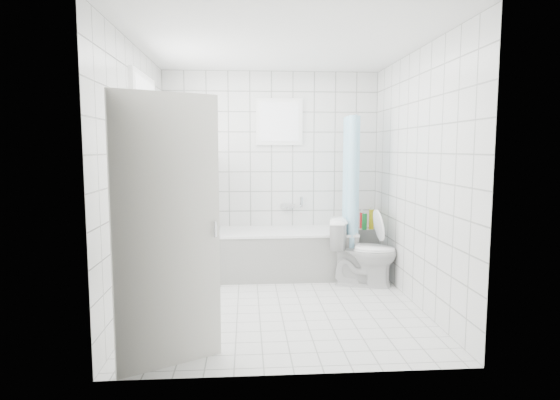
{
  "coord_description": "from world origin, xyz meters",
  "views": [
    {
      "loc": [
        -0.33,
        -4.66,
        1.6
      ],
      "look_at": [
        0.03,
        0.35,
        1.05
      ],
      "focal_mm": 30.0,
      "sensor_mm": 36.0,
      "label": 1
    }
  ],
  "objects": [
    {
      "name": "partition_wall",
      "position": [
        -0.86,
        1.07,
        0.75
      ],
      "size": [
        0.15,
        0.85,
        1.5
      ],
      "primitive_type": "cube",
      "color": "white",
      "rests_on": "ground"
    },
    {
      "name": "wall_back",
      "position": [
        0.0,
        1.5,
        1.3
      ],
      "size": [
        2.8,
        0.02,
        2.6
      ],
      "primitive_type": "cube",
      "color": "white",
      "rests_on": "ground"
    },
    {
      "name": "wall_front",
      "position": [
        0.0,
        -1.5,
        1.3
      ],
      "size": [
        2.8,
        0.02,
        2.6
      ],
      "primitive_type": "cube",
      "color": "white",
      "rests_on": "ground"
    },
    {
      "name": "bathtub",
      "position": [
        0.11,
        1.12,
        0.29
      ],
      "size": [
        1.8,
        0.77,
        0.58
      ],
      "color": "white",
      "rests_on": "ground"
    },
    {
      "name": "wall_left",
      "position": [
        -1.4,
        0.0,
        1.3
      ],
      "size": [
        0.02,
        3.0,
        2.6
      ],
      "primitive_type": "cube",
      "color": "white",
      "rests_on": "ground"
    },
    {
      "name": "ground",
      "position": [
        0.0,
        0.0,
        0.0
      ],
      "size": [
        3.0,
        3.0,
        0.0
      ],
      "primitive_type": "plane",
      "color": "white",
      "rests_on": "ground"
    },
    {
      "name": "window_back",
      "position": [
        0.1,
        1.46,
        1.95
      ],
      "size": [
        0.5,
        0.01,
        0.5
      ],
      "primitive_type": "cube",
      "color": "white",
      "rests_on": "wall_back"
    },
    {
      "name": "toilet",
      "position": [
        1.03,
        0.65,
        0.39
      ],
      "size": [
        0.85,
        0.61,
        0.78
      ],
      "primitive_type": "imported",
      "rotation": [
        0.0,
        0.0,
        1.33
      ],
      "color": "white",
      "rests_on": "ground"
    },
    {
      "name": "door",
      "position": [
        -0.9,
        -1.29,
        1.0
      ],
      "size": [
        0.72,
        0.42,
        2.0
      ],
      "primitive_type": "cube",
      "rotation": [
        0.0,
        0.0,
        -1.07
      ],
      "color": "silver",
      "rests_on": "ground"
    },
    {
      "name": "ceiling",
      "position": [
        0.0,
        0.0,
        2.6
      ],
      "size": [
        3.0,
        3.0,
        0.0
      ],
      "primitive_type": "plane",
      "rotation": [
        3.14,
        0.0,
        0.0
      ],
      "color": "white",
      "rests_on": "ground"
    },
    {
      "name": "ledge_bottles",
      "position": [
        1.24,
        1.33,
        0.66
      ],
      "size": [
        0.17,
        0.16,
        0.26
      ],
      "color": "#189436",
      "rests_on": "tiled_ledge"
    },
    {
      "name": "tub_faucet",
      "position": [
        0.21,
        1.46,
        0.85
      ],
      "size": [
        0.18,
        0.06,
        0.06
      ],
      "primitive_type": "cube",
      "color": "silver",
      "rests_on": "wall_back"
    },
    {
      "name": "shower_curtain",
      "position": [
        0.95,
        0.97,
        1.1
      ],
      "size": [
        0.14,
        0.48,
        1.78
      ],
      "primitive_type": null,
      "color": "#53C4F4",
      "rests_on": "curtain_rod"
    },
    {
      "name": "curtain_rod",
      "position": [
        0.95,
        1.1,
        2.0
      ],
      "size": [
        0.02,
        0.8,
        0.02
      ],
      "primitive_type": "cylinder",
      "rotation": [
        1.57,
        0.0,
        0.0
      ],
      "color": "silver",
      "rests_on": "wall_back"
    },
    {
      "name": "window_sill",
      "position": [
        -1.31,
        0.3,
        0.86
      ],
      "size": [
        0.18,
        1.02,
        0.08
      ],
      "primitive_type": "cube",
      "color": "white",
      "rests_on": "wall_left"
    },
    {
      "name": "wall_right",
      "position": [
        1.4,
        0.0,
        1.3
      ],
      "size": [
        0.02,
        3.0,
        2.6
      ],
      "primitive_type": "cube",
      "color": "white",
      "rests_on": "ground"
    },
    {
      "name": "tiled_ledge",
      "position": [
        1.24,
        1.38,
        0.28
      ],
      "size": [
        0.4,
        0.24,
        0.55
      ],
      "primitive_type": "cube",
      "color": "white",
      "rests_on": "ground"
    },
    {
      "name": "sill_bottles",
      "position": [
        -1.3,
        0.3,
        1.03
      ],
      "size": [
        0.15,
        0.82,
        0.31
      ],
      "color": "white",
      "rests_on": "window_sill"
    },
    {
      "name": "window_left",
      "position": [
        -1.35,
        0.3,
        1.6
      ],
      "size": [
        0.01,
        0.9,
        1.4
      ],
      "primitive_type": "cube",
      "color": "white",
      "rests_on": "wall_left"
    }
  ]
}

